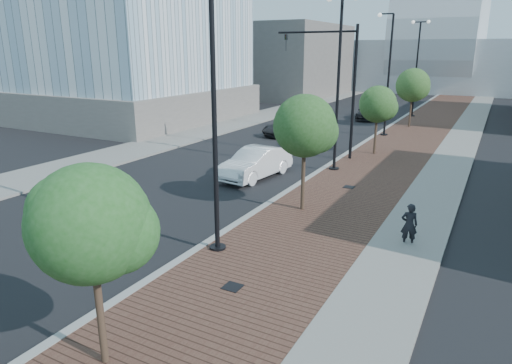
% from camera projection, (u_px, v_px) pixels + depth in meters
% --- Properties ---
extents(sidewalk, '(7.00, 140.00, 0.12)m').
position_uv_depth(sidewalk, '(434.00, 127.00, 39.34)').
color(sidewalk, '#4C2D23').
rests_on(sidewalk, ground).
extents(concrete_strip, '(2.40, 140.00, 0.13)m').
position_uv_depth(concrete_strip, '(467.00, 130.00, 38.11)').
color(concrete_strip, slate).
rests_on(concrete_strip, ground).
extents(curb, '(0.30, 140.00, 0.14)m').
position_uv_depth(curb, '(393.00, 124.00, 40.93)').
color(curb, gray).
rests_on(curb, ground).
extents(west_sidewalk, '(4.00, 140.00, 0.12)m').
position_uv_depth(west_sidewalk, '(265.00, 115.00, 46.85)').
color(west_sidewalk, slate).
rests_on(west_sidewalk, ground).
extents(white_sedan, '(2.28, 5.03, 1.60)m').
position_uv_depth(white_sedan, '(256.00, 163.00, 23.98)').
color(white_sedan, silver).
rests_on(white_sedan, ground).
extents(dark_car_mid, '(3.86, 5.06, 1.28)m').
position_uv_depth(dark_car_mid, '(289.00, 128.00, 35.77)').
color(dark_car_mid, black).
rests_on(dark_car_mid, ground).
extents(dark_car_far, '(2.49, 4.99, 1.39)m').
position_uv_depth(dark_car_far, '(369.00, 112.00, 44.19)').
color(dark_car_far, black).
rests_on(dark_car_far, ground).
extents(pedestrian, '(0.64, 0.51, 1.55)m').
position_uv_depth(pedestrian, '(409.00, 225.00, 15.59)').
color(pedestrian, black).
rests_on(pedestrian, ground).
extents(streetlight_1, '(1.44, 0.56, 9.21)m').
position_uv_depth(streetlight_1, '(211.00, 124.00, 14.17)').
color(streetlight_1, black).
rests_on(streetlight_1, ground).
extents(streetlight_2, '(1.72, 0.56, 9.28)m').
position_uv_depth(streetlight_2, '(338.00, 84.00, 24.12)').
color(streetlight_2, black).
rests_on(streetlight_2, ground).
extents(streetlight_3, '(1.44, 0.56, 9.21)m').
position_uv_depth(streetlight_3, '(387.00, 80.00, 34.43)').
color(streetlight_3, black).
rests_on(streetlight_3, ground).
extents(streetlight_4, '(1.72, 0.56, 9.28)m').
position_uv_depth(streetlight_4, '(416.00, 68.00, 44.38)').
color(streetlight_4, black).
rests_on(streetlight_4, ground).
extents(traffic_mast, '(5.09, 0.20, 8.00)m').
position_uv_depth(traffic_mast, '(340.00, 77.00, 27.01)').
color(traffic_mast, black).
rests_on(traffic_mast, ground).
extents(tree_0, '(2.46, 2.42, 4.51)m').
position_uv_depth(tree_0, '(93.00, 224.00, 8.89)').
color(tree_0, '#382619').
rests_on(tree_0, ground).
extents(tree_1, '(2.56, 2.54, 4.92)m').
position_uv_depth(tree_1, '(306.00, 126.00, 18.08)').
color(tree_1, '#382619').
rests_on(tree_1, ground).
extents(tree_2, '(2.37, 2.32, 4.45)m').
position_uv_depth(tree_2, '(379.00, 104.00, 28.32)').
color(tree_2, '#382619').
rests_on(tree_2, ground).
extents(tree_3, '(2.84, 2.84, 5.10)m').
position_uv_depth(tree_3, '(414.00, 85.00, 38.34)').
color(tree_3, '#382619').
rests_on(tree_3, ground).
extents(tower_podium, '(19.00, 19.00, 3.00)m').
position_uv_depth(tower_podium, '(130.00, 103.00, 44.70)').
color(tower_podium, slate).
rests_on(tower_podium, ground).
extents(convention_center, '(50.00, 30.00, 50.00)m').
position_uv_depth(convention_center, '(441.00, 53.00, 78.16)').
color(convention_center, '#B3B9BD').
rests_on(convention_center, ground).
extents(commercial_block_nw, '(14.00, 20.00, 10.00)m').
position_uv_depth(commercial_block_nw, '(286.00, 61.00, 65.53)').
color(commercial_block_nw, '#615B57').
rests_on(commercial_block_nw, ground).
extents(utility_cover_1, '(0.50, 0.50, 0.02)m').
position_uv_depth(utility_cover_1, '(233.00, 287.00, 12.80)').
color(utility_cover_1, black).
rests_on(utility_cover_1, sidewalk).
extents(utility_cover_2, '(0.50, 0.50, 0.02)m').
position_uv_depth(utility_cover_2, '(349.00, 187.00, 22.09)').
color(utility_cover_2, black).
rests_on(utility_cover_2, sidewalk).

